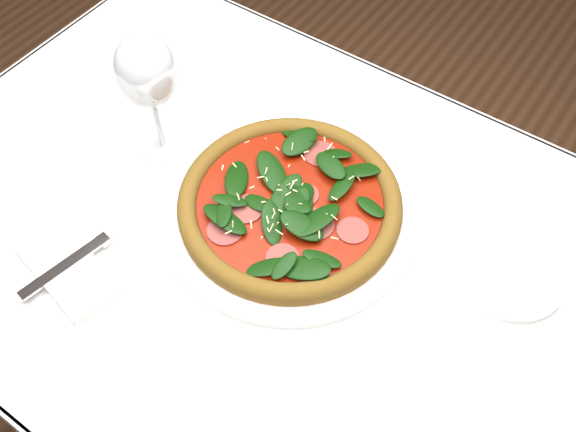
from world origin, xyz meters
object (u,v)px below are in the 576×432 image
Objects in this scene: plate at (290,210)px; wine_glass at (147,74)px; pizza at (290,201)px; napkin at (67,269)px.

wine_glass reaches higher than plate.
pizza is (0.00, 0.00, 0.02)m from plate.
wine_glass reaches higher than pizza.
plate is 1.01× the size of pizza.
pizza is at bearing 1.90° from wine_glass.
wine_glass is 1.34× the size of napkin.
plate reaches higher than napkin.
wine_glass is at bearing 99.82° from napkin.
napkin is at bearing -127.30° from pizza.
pizza is 1.72× the size of wine_glass.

